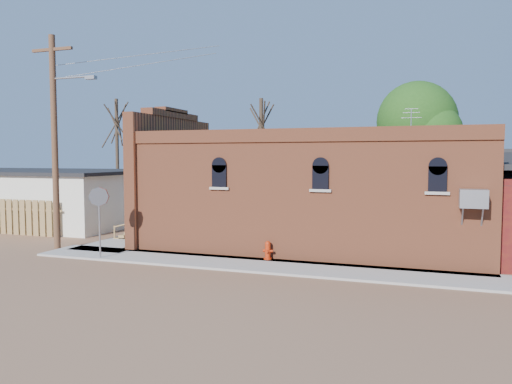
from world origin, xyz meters
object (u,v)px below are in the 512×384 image
(fire_hydrant, at_px, (268,250))
(trash_barrel, at_px, (155,232))
(brick_bar, at_px, (307,193))
(utility_pole, at_px, (56,137))
(stop_sign, at_px, (99,203))

(fire_hydrant, distance_m, trash_barrel, 6.84)
(trash_barrel, bearing_deg, fire_hydrant, -22.03)
(brick_bar, bearing_deg, trash_barrel, -170.75)
(utility_pole, bearing_deg, brick_bar, 23.69)
(fire_hydrant, relative_size, trash_barrel, 0.94)
(brick_bar, xyz_separation_m, utility_pole, (-9.79, -4.29, 2.43))
(fire_hydrant, bearing_deg, utility_pole, 166.39)
(fire_hydrant, height_order, stop_sign, stop_sign)
(brick_bar, xyz_separation_m, fire_hydrant, (-0.60, -3.70, -1.91))
(fire_hydrant, height_order, trash_barrel, trash_barrel)
(brick_bar, distance_m, utility_pole, 10.96)
(utility_pole, bearing_deg, trash_barrel, 48.04)
(stop_sign, bearing_deg, utility_pole, 142.97)
(brick_bar, height_order, trash_barrel, brick_bar)
(utility_pole, distance_m, trash_barrel, 6.06)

